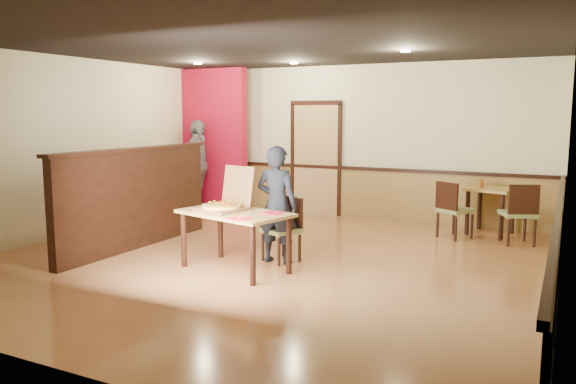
# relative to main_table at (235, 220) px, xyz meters

# --- Properties ---
(floor) EXTENTS (7.00, 7.00, 0.00)m
(floor) POSITION_rel_main_table_xyz_m (0.10, 0.58, -0.63)
(floor) COLOR #B67746
(floor) RESTS_ON ground
(ceiling) EXTENTS (7.00, 7.00, 0.00)m
(ceiling) POSITION_rel_main_table_xyz_m (0.10, 0.58, 2.17)
(ceiling) COLOR black
(ceiling) RESTS_ON wall_back
(wall_back) EXTENTS (7.00, 0.00, 7.00)m
(wall_back) POSITION_rel_main_table_xyz_m (0.10, 4.08, 0.77)
(wall_back) COLOR beige
(wall_back) RESTS_ON floor
(wall_left) EXTENTS (0.00, 7.00, 7.00)m
(wall_left) POSITION_rel_main_table_xyz_m (-3.40, 0.58, 0.77)
(wall_left) COLOR beige
(wall_left) RESTS_ON floor
(wall_right) EXTENTS (0.00, 7.00, 7.00)m
(wall_right) POSITION_rel_main_table_xyz_m (3.60, 0.58, 0.77)
(wall_right) COLOR beige
(wall_right) RESTS_ON floor
(wainscot_back) EXTENTS (7.00, 0.04, 0.90)m
(wainscot_back) POSITION_rel_main_table_xyz_m (0.10, 4.05, -0.18)
(wainscot_back) COLOR olive
(wainscot_back) RESTS_ON floor
(chair_rail_back) EXTENTS (7.00, 0.06, 0.06)m
(chair_rail_back) POSITION_rel_main_table_xyz_m (0.10, 4.03, 0.29)
(chair_rail_back) COLOR black
(chair_rail_back) RESTS_ON wall_back
(wainscot_right) EXTENTS (0.04, 7.00, 0.90)m
(wainscot_right) POSITION_rel_main_table_xyz_m (3.57, 0.58, -0.18)
(wainscot_right) COLOR olive
(wainscot_right) RESTS_ON floor
(chair_rail_right) EXTENTS (0.06, 7.00, 0.06)m
(chair_rail_right) POSITION_rel_main_table_xyz_m (3.55, 0.58, 0.29)
(chair_rail_right) COLOR black
(chair_rail_right) RESTS_ON wall_right
(back_door) EXTENTS (0.90, 0.06, 2.10)m
(back_door) POSITION_rel_main_table_xyz_m (-0.70, 4.04, 0.42)
(back_door) COLOR tan
(back_door) RESTS_ON wall_back
(booth_partition) EXTENTS (0.20, 3.10, 1.44)m
(booth_partition) POSITION_rel_main_table_xyz_m (-1.90, 0.38, 0.11)
(booth_partition) COLOR black
(booth_partition) RESTS_ON floor
(red_accent_panel) EXTENTS (1.60, 0.20, 2.78)m
(red_accent_panel) POSITION_rel_main_table_xyz_m (-2.80, 3.58, 0.77)
(red_accent_panel) COLOR maroon
(red_accent_panel) RESTS_ON floor
(spot_a) EXTENTS (0.14, 0.14, 0.02)m
(spot_a) POSITION_rel_main_table_xyz_m (-2.20, 2.38, 2.15)
(spot_a) COLOR beige
(spot_a) RESTS_ON ceiling
(spot_b) EXTENTS (0.14, 0.14, 0.02)m
(spot_b) POSITION_rel_main_table_xyz_m (-0.70, 3.08, 2.15)
(spot_b) COLOR beige
(spot_b) RESTS_ON ceiling
(spot_c) EXTENTS (0.14, 0.14, 0.02)m
(spot_c) POSITION_rel_main_table_xyz_m (1.50, 2.08, 2.15)
(spot_c) COLOR beige
(spot_c) RESTS_ON ceiling
(main_table) EXTENTS (1.52, 1.09, 0.73)m
(main_table) POSITION_rel_main_table_xyz_m (0.00, 0.00, 0.00)
(main_table) COLOR tan
(main_table) RESTS_ON floor
(diner_chair) EXTENTS (0.55, 0.55, 0.84)m
(diner_chair) POSITION_rel_main_table_xyz_m (0.34, 0.69, -0.17)
(diner_chair) COLOR olive
(diner_chair) RESTS_ON floor
(side_chair_left) EXTENTS (0.60, 0.60, 0.89)m
(side_chair_left) POSITION_rel_main_table_xyz_m (2.05, 3.02, -0.14)
(side_chair_left) COLOR olive
(side_chair_left) RESTS_ON floor
(side_chair_right) EXTENTS (0.60, 0.60, 0.92)m
(side_chair_right) POSITION_rel_main_table_xyz_m (3.01, 3.02, -0.13)
(side_chair_right) COLOR olive
(side_chair_right) RESTS_ON floor
(side_table) EXTENTS (0.83, 0.83, 0.75)m
(side_table) POSITION_rel_main_table_xyz_m (2.54, 3.63, -0.05)
(side_table) COLOR tan
(side_table) RESTS_ON floor
(diner) EXTENTS (0.57, 0.38, 1.52)m
(diner) POSITION_rel_main_table_xyz_m (0.29, 0.55, 0.14)
(diner) COLOR black
(diner) RESTS_ON floor
(passerby) EXTENTS (0.68, 1.13, 1.81)m
(passerby) POSITION_rel_main_table_xyz_m (-2.90, 3.28, 0.28)
(passerby) COLOR gray
(passerby) RESTS_ON floor
(pizza_box) EXTENTS (0.61, 0.68, 0.53)m
(pizza_box) POSITION_rel_main_table_xyz_m (-0.18, 0.05, 0.18)
(pizza_box) COLOR brown
(pizza_box) RESTS_ON main_table
(pizza) EXTENTS (0.53, 0.53, 0.03)m
(pizza) POSITION_rel_main_table_xyz_m (-0.19, -0.00, 0.16)
(pizza) COLOR #EEC456
(pizza) RESTS_ON pizza_box
(napkin_near) EXTENTS (0.29, 0.29, 0.01)m
(napkin_near) POSITION_rel_main_table_xyz_m (0.30, -0.36, 0.11)
(napkin_near) COLOR red
(napkin_near) RESTS_ON main_table
(napkin_far) EXTENTS (0.25, 0.25, 0.01)m
(napkin_far) POSITION_rel_main_table_xyz_m (0.46, 0.11, 0.11)
(napkin_far) COLOR red
(napkin_far) RESTS_ON main_table
(condiment) EXTENTS (0.06, 0.06, 0.14)m
(condiment) POSITION_rel_main_table_xyz_m (2.39, 3.53, 0.19)
(condiment) COLOR #97431B
(condiment) RESTS_ON side_table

